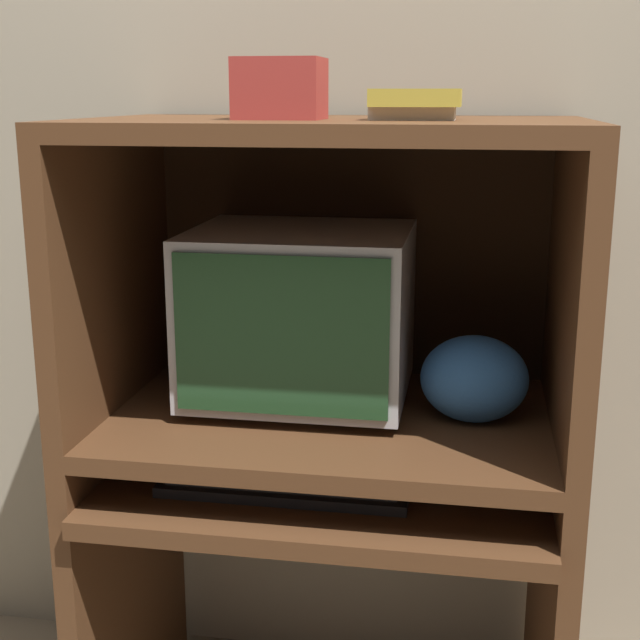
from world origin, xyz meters
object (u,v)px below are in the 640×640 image
(snack_bag, at_px, (474,379))
(storage_box, at_px, (280,89))
(keyboard, at_px, (286,483))
(book_stack, at_px, (415,104))
(crt_monitor, at_px, (300,314))
(mouse, at_px, (439,494))

(snack_bag, xyz_separation_m, storage_box, (-0.37, -0.06, 0.55))
(keyboard, xyz_separation_m, book_stack, (0.22, 0.07, 0.71))
(crt_monitor, relative_size, book_stack, 2.78)
(mouse, height_order, snack_bag, snack_bag)
(crt_monitor, relative_size, snack_bag, 2.10)
(book_stack, bearing_deg, keyboard, -163.36)
(book_stack, distance_m, storage_box, 0.24)
(keyboard, bearing_deg, crt_monitor, 92.22)
(book_stack, bearing_deg, crt_monitor, 151.79)
(keyboard, height_order, storage_box, storage_box)
(snack_bag, relative_size, storage_box, 1.36)
(storage_box, bearing_deg, book_stack, 0.18)
(mouse, bearing_deg, storage_box, 166.95)
(book_stack, bearing_deg, mouse, -46.69)
(mouse, xyz_separation_m, book_stack, (-0.07, 0.07, 0.71))
(keyboard, relative_size, mouse, 6.56)
(crt_monitor, height_order, mouse, crt_monitor)
(crt_monitor, distance_m, mouse, 0.46)
(keyboard, xyz_separation_m, snack_bag, (0.35, 0.13, 0.19))
(crt_monitor, bearing_deg, snack_bag, -9.73)
(keyboard, height_order, snack_bag, snack_bag)
(storage_box, bearing_deg, snack_bag, 9.92)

